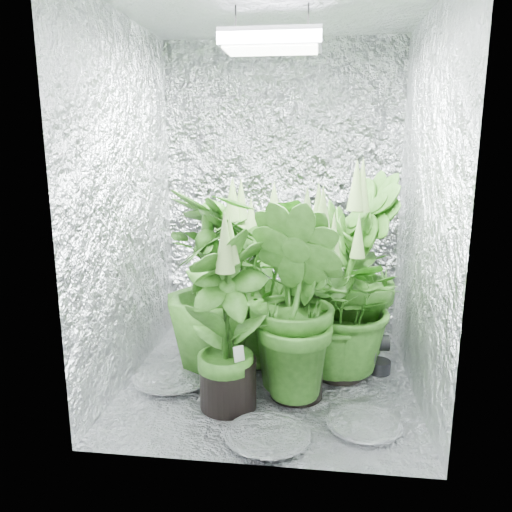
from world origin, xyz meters
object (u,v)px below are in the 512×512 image
Objects in this scene: plant_e at (341,304)px; plant_f at (227,321)px; plant_a at (255,278)px; plant_b at (243,273)px; grow_lamp at (272,42)px; plant_g at (298,302)px; plant_c at (354,270)px; circulation_fan at (375,350)px; plant_d at (215,283)px.

plant_e is 0.72m from plant_f.
plant_a reaches higher than plant_b.
grow_lamp is at bearing -68.69° from plant_b.
plant_b is (-0.14, 0.41, -0.08)m from plant_a.
plant_g is at bearing -63.26° from plant_b.
plant_c is at bearing 35.34° from grow_lamp.
plant_a reaches higher than plant_f.
plant_a is 0.54m from plant_e.
grow_lamp is 0.44× the size of plant_g.
grow_lamp is at bearing -167.57° from plant_e.
plant_f is 0.90× the size of plant_g.
plant_f is 0.99m from circulation_fan.
circulation_fan is at bearing 17.58° from plant_e.
plant_a is 0.49m from plant_g.
grow_lamp reaches higher than plant_e.
plant_e is at bearing -40.41° from plant_b.
plant_b is at bearing 94.03° from plant_f.
plant_g is at bearing -131.70° from plant_e.
plant_f is at bearing -85.97° from plant_b.
plant_f is at bearing -118.44° from grow_lamp.
plant_g is (0.34, 0.16, 0.06)m from plant_f.
plant_d is 0.57m from plant_g.
plant_e is at bearing 12.43° from grow_lamp.
circulation_fan is (0.61, 0.16, -1.68)m from grow_lamp.
plant_d is 3.43× the size of circulation_fan.
plant_d is (-0.82, -0.25, -0.04)m from plant_c.
plant_d is 1.03m from circulation_fan.
plant_d reaches higher than plant_a.
plant_d is 1.12× the size of plant_f.
plant_f is at bearing -70.54° from plant_d.
plant_a is at bearing 31.50° from plant_d.
plant_e is at bearing -108.22° from plant_c.
plant_c is (0.73, -0.30, 0.11)m from plant_b.
plant_c is at bearing 58.36° from plant_g.
plant_d is at bearing -98.74° from plant_b.
plant_d is 1.01× the size of plant_g.
grow_lamp is 0.49× the size of plant_e.
plant_c is at bearing 120.74° from circulation_fan.
plant_f is (0.15, -0.43, -0.07)m from plant_d.
plant_g is (0.50, -0.27, -0.01)m from plant_d.
plant_g is at bearing -28.96° from plant_d.
grow_lamp reaches higher than plant_d.
circulation_fan is at bearing 36.51° from plant_g.
plant_d is at bearing 109.46° from plant_f.
plant_f is 0.38m from plant_g.
plant_e is 0.98× the size of plant_f.
plant_c is 1.09× the size of plant_g.
plant_b is (-0.25, 0.64, -1.37)m from grow_lamp.
plant_c is at bearing 10.58° from plant_a.
grow_lamp is at bearing -16.17° from plant_d.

